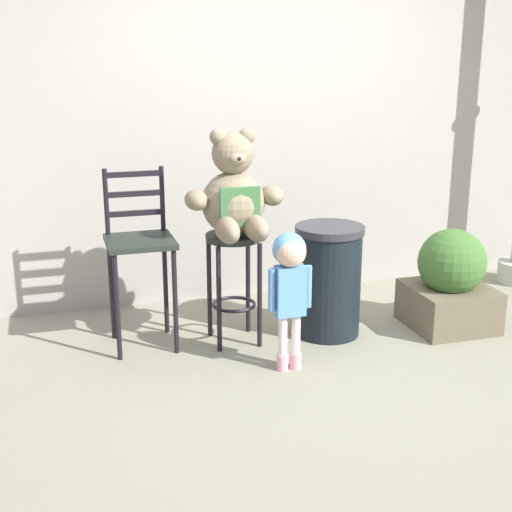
{
  "coord_description": "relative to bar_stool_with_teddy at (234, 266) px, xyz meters",
  "views": [
    {
      "loc": [
        -1.64,
        -3.59,
        1.9
      ],
      "look_at": [
        -0.4,
        0.55,
        0.64
      ],
      "focal_mm": 49.45,
      "sensor_mm": 36.0,
      "label": 1
    }
  ],
  "objects": [
    {
      "name": "ground_plane",
      "position": [
        0.5,
        -0.71,
        -0.53
      ],
      "size": [
        24.0,
        24.0,
        0.0
      ],
      "primitive_type": "plane",
      "color": "gray"
    },
    {
      "name": "child_walking",
      "position": [
        0.21,
        -0.52,
        0.1
      ],
      "size": [
        0.28,
        0.22,
        0.87
      ],
      "rotation": [
        0.0,
        0.0,
        0.79
      ],
      "color": "pink",
      "rests_on": "ground_plane"
    },
    {
      "name": "teddy_bear",
      "position": [
        -0.0,
        -0.03,
        0.48
      ],
      "size": [
        0.64,
        0.58,
        0.69
      ],
      "color": "#80745A",
      "rests_on": "bar_stool_with_teddy"
    },
    {
      "name": "trash_bin",
      "position": [
        0.66,
        -0.05,
        -0.14
      ],
      "size": [
        0.47,
        0.47,
        0.77
      ],
      "color": "black",
      "rests_on": "ground_plane"
    },
    {
      "name": "planter_with_shrub",
      "position": [
        1.53,
        -0.18,
        -0.2
      ],
      "size": [
        0.56,
        0.56,
        0.71
      ],
      "color": "brown",
      "rests_on": "ground_plane"
    },
    {
      "name": "building_wall",
      "position": [
        0.5,
        1.06,
        1.2
      ],
      "size": [
        6.46,
        0.3,
        3.47
      ],
      "primitive_type": "cube",
      "color": "#A09C93",
      "rests_on": "ground_plane"
    },
    {
      "name": "bar_chair_empty",
      "position": [
        -0.6,
        0.13,
        0.14
      ],
      "size": [
        0.43,
        0.43,
        1.17
      ],
      "color": "black",
      "rests_on": "ground_plane"
    },
    {
      "name": "bar_stool_with_teddy",
      "position": [
        0.0,
        0.0,
        0.0
      ],
      "size": [
        0.37,
        0.37,
        0.75
      ],
      "color": "black",
      "rests_on": "ground_plane"
    }
  ]
}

